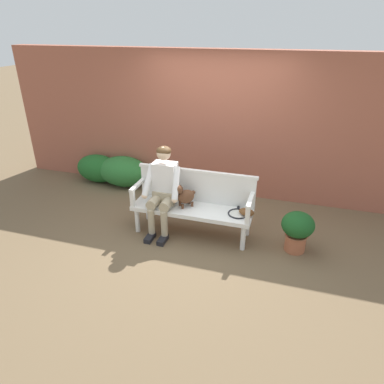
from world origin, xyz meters
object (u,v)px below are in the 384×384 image
at_px(garden_bench, 192,211).
at_px(person_seated, 163,187).
at_px(dog_on_bench, 184,195).
at_px(tennis_racket, 238,213).
at_px(potted_plant, 297,229).
at_px(baseball_glove, 246,212).

bearing_deg(garden_bench, person_seated, -178.20).
relative_size(person_seated, dog_on_bench, 3.63).
bearing_deg(garden_bench, dog_on_bench, -177.46).
distance_m(tennis_racket, potted_plant, 0.83).
bearing_deg(dog_on_bench, baseball_glove, 1.38).
relative_size(dog_on_bench, baseball_glove, 1.63).
relative_size(dog_on_bench, tennis_racket, 0.62).
relative_size(person_seated, tennis_racket, 2.26).
relative_size(garden_bench, tennis_racket, 3.04).
distance_m(person_seated, tennis_racket, 1.14).
relative_size(person_seated, potted_plant, 2.24).
xyz_separation_m(dog_on_bench, baseball_glove, (0.91, 0.02, -0.13)).
bearing_deg(baseball_glove, garden_bench, -160.33).
distance_m(garden_bench, potted_plant, 1.49).
height_order(dog_on_bench, tennis_racket, dog_on_bench).
xyz_separation_m(baseball_glove, potted_plant, (0.70, -0.02, -0.14)).
relative_size(garden_bench, baseball_glove, 7.97).
xyz_separation_m(garden_bench, person_seated, (-0.43, -0.01, 0.33)).
xyz_separation_m(person_seated, dog_on_bench, (0.31, 0.01, -0.09)).
bearing_deg(tennis_racket, person_seated, -177.99).
bearing_deg(dog_on_bench, person_seated, -178.48).
relative_size(tennis_racket, potted_plant, 0.99).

